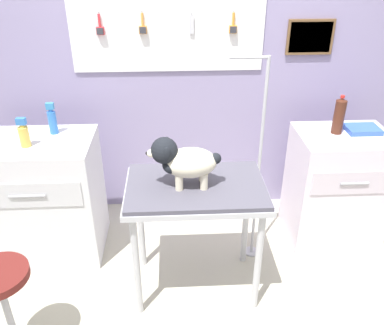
{
  "coord_description": "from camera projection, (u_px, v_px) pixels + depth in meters",
  "views": [
    {
      "loc": [
        -0.13,
        -1.86,
        2.12
      ],
      "look_at": [
        -0.02,
        0.26,
        0.96
      ],
      "focal_mm": 37.68,
      "sensor_mm": 36.0,
      "label": 1
    }
  ],
  "objects": [
    {
      "name": "ground",
      "position": [
        196.0,
        311.0,
        2.66
      ],
      "size": [
        4.4,
        4.0,
        0.04
      ],
      "primitive_type": "cube",
      "color": "#B3AF98"
    },
    {
      "name": "rear_wall_panel",
      "position": [
        187.0,
        79.0,
        3.21
      ],
      "size": [
        4.0,
        0.11,
        2.3
      ],
      "color": "#8F84AC",
      "rests_on": "ground"
    },
    {
      "name": "grooming_table",
      "position": [
        196.0,
        198.0,
        2.5
      ],
      "size": [
        0.87,
        0.56,
        0.82
      ],
      "color": "#B7B7BC",
      "rests_on": "ground"
    },
    {
      "name": "grooming_arm",
      "position": [
        257.0,
        174.0,
        2.8
      ],
      "size": [
        0.3,
        0.11,
        1.53
      ],
      "color": "#B7B7BC",
      "rests_on": "ground"
    },
    {
      "name": "dog",
      "position": [
        183.0,
        161.0,
        2.36
      ],
      "size": [
        0.44,
        0.2,
        0.32
      ],
      "color": "beige",
      "rests_on": "grooming_table"
    },
    {
      "name": "counter_left",
      "position": [
        45.0,
        197.0,
        2.98
      ],
      "size": [
        0.8,
        0.58,
        0.92
      ],
      "color": "silver",
      "rests_on": "ground"
    },
    {
      "name": "cabinet_right",
      "position": [
        335.0,
        187.0,
        3.13
      ],
      "size": [
        0.68,
        0.54,
        0.9
      ],
      "color": "silver",
      "rests_on": "ground"
    },
    {
      "name": "stool",
      "position": [
        1.0,
        290.0,
        2.12
      ],
      "size": [
        0.33,
        0.33,
        0.63
      ],
      "color": "#9E9EA3",
      "rests_on": "ground"
    },
    {
      "name": "spray_bottle_short",
      "position": [
        52.0,
        120.0,
        2.83
      ],
      "size": [
        0.06,
        0.06,
        0.23
      ],
      "color": "blue",
      "rests_on": "counter_left"
    },
    {
      "name": "spray_bottle_tall",
      "position": [
        24.0,
        135.0,
        2.65
      ],
      "size": [
        0.07,
        0.07,
        0.2
      ],
      "color": "gold",
      "rests_on": "counter_left"
    },
    {
      "name": "soda_bottle",
      "position": [
        339.0,
        116.0,
        2.89
      ],
      "size": [
        0.08,
        0.08,
        0.29
      ],
      "color": "#482316",
      "rests_on": "cabinet_right"
    },
    {
      "name": "supply_tray",
      "position": [
        362.0,
        129.0,
        2.96
      ],
      "size": [
        0.24,
        0.18,
        0.04
      ],
      "color": "blue",
      "rests_on": "cabinet_right"
    }
  ]
}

